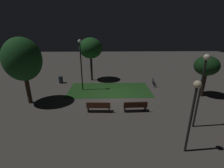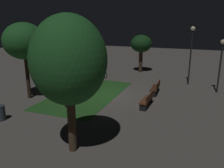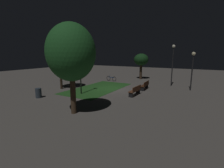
# 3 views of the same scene
# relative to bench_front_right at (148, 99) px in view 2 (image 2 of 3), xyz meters

# --- Properties ---
(ground_plane) EXTENTS (60.00, 60.00, 0.00)m
(ground_plane) POSITION_rel_bench_front_right_xyz_m (1.40, 3.15, -0.48)
(ground_plane) COLOR #56514C
(grass_lawn) EXTENTS (8.41, 4.33, 0.01)m
(grass_lawn) POSITION_rel_bench_front_right_xyz_m (0.89, 4.63, -0.48)
(grass_lawn) COLOR #23511E
(grass_lawn) RESTS_ON ground
(bench_front_right) EXTENTS (1.82, 0.55, 0.88)m
(bench_front_right) POSITION_rel_bench_front_right_xyz_m (0.00, 0.00, 0.00)
(bench_front_right) COLOR brown
(bench_front_right) RESTS_ON ground
(bench_near_trees) EXTENTS (1.82, 0.54, 0.88)m
(bench_near_trees) POSITION_rel_bench_front_right_xyz_m (2.80, -0.00, 0.00)
(bench_near_trees) COLOR #422314
(bench_near_trees) RESTS_ON ground
(tree_near_wall) EXTENTS (2.92, 2.92, 5.50)m
(tree_near_wall) POSITION_rel_bench_front_right_xyz_m (-5.99, 1.80, 3.27)
(tree_near_wall) COLOR #423021
(tree_near_wall) RESTS_ON ground
(tree_back_right) EXTENTS (2.12, 2.12, 3.79)m
(tree_back_right) POSITION_rel_bench_front_right_xyz_m (9.58, 2.88, 2.36)
(tree_back_right) COLOR #38281C
(tree_back_right) RESTS_ON ground
(tree_back_left) EXTENTS (2.70, 2.70, 5.10)m
(tree_back_left) POSITION_rel_bench_front_right_xyz_m (-1.25, 8.00, 3.40)
(tree_back_left) COLOR #2D2116
(tree_back_left) RESTS_ON ground
(lamp_post_path_center) EXTENTS (0.36, 0.36, 3.91)m
(lamp_post_path_center) POSITION_rel_bench_front_right_xyz_m (4.74, -4.20, 2.23)
(lamp_post_path_center) COLOR black
(lamp_post_path_center) RESTS_ON ground
(lamp_post_plaza_east) EXTENTS (0.36, 0.36, 5.10)m
(lamp_post_plaza_east) POSITION_rel_bench_front_right_xyz_m (-1.91, 4.69, 2.93)
(lamp_post_plaza_east) COLOR black
(lamp_post_plaza_east) RESTS_ON ground
(lamp_post_near_wall) EXTENTS (0.36, 0.36, 4.74)m
(lamp_post_near_wall) POSITION_rel_bench_front_right_xyz_m (6.28, -2.05, 2.72)
(lamp_post_near_wall) COLOR black
(lamp_post_near_wall) RESTS_ON ground
(trash_bin) EXTENTS (0.49, 0.49, 0.83)m
(trash_bin) POSITION_rel_bench_front_right_xyz_m (-4.78, 6.94, -0.07)
(trash_bin) COLOR #2D3842
(trash_bin) RESTS_ON ground
(bicycle) EXTENTS (0.30, 1.67, 0.93)m
(bicycle) POSITION_rel_bench_front_right_xyz_m (5.83, 5.85, -0.14)
(bicycle) COLOR black
(bicycle) RESTS_ON ground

